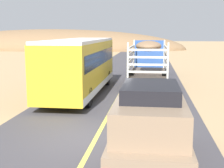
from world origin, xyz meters
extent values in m
plane|color=tan|center=(0.00, 0.00, 0.00)|extent=(240.00, 240.00, 0.00)
cube|color=#423F44|center=(0.00, 0.00, 0.01)|extent=(8.00, 120.00, 0.02)
cube|color=#D8CC4C|center=(0.00, 0.00, 0.02)|extent=(0.16, 117.60, 0.00)
cube|color=#8C7259|center=(1.84, -1.80, 0.70)|extent=(1.90, 4.60, 0.90)
cube|color=#8C7259|center=(1.84, -1.95, 1.55)|extent=(1.75, 3.59, 0.80)
cube|color=#192333|center=(1.84, -1.95, 1.57)|extent=(1.79, 3.22, 0.44)
cube|color=black|center=(1.84, -1.90, 2.13)|extent=(1.42, 2.07, 0.36)
cylinder|color=black|center=(1.02, -0.37, 0.40)|extent=(0.26, 0.76, 0.76)
cylinder|color=black|center=(2.66, -0.37, 0.40)|extent=(0.26, 0.76, 0.76)
cube|color=#3359A5|center=(1.60, 17.24, 1.82)|extent=(2.50, 2.20, 2.20)
cube|color=#192333|center=(1.60, 17.24, 2.27)|extent=(2.53, 1.54, 0.70)
cube|color=brown|center=(1.60, 11.84, 0.72)|extent=(2.50, 6.40, 0.24)
cylinder|color=silver|center=(0.41, 14.98, 1.94)|extent=(0.12, 0.12, 2.20)
cylinder|color=silver|center=(2.79, 14.98, 1.94)|extent=(0.12, 0.12, 2.20)
cylinder|color=silver|center=(0.41, 8.70, 1.94)|extent=(0.12, 0.12, 2.20)
cylinder|color=silver|center=(2.79, 8.70, 1.94)|extent=(0.12, 0.12, 2.20)
cube|color=silver|center=(0.39, 11.84, 1.28)|extent=(0.08, 6.30, 0.12)
cube|color=silver|center=(2.81, 11.84, 1.28)|extent=(0.08, 6.30, 0.12)
cube|color=silver|center=(1.60, 8.68, 1.28)|extent=(2.40, 0.08, 0.12)
cube|color=silver|center=(0.39, 11.84, 1.72)|extent=(0.08, 6.30, 0.12)
cube|color=silver|center=(2.81, 11.84, 1.72)|extent=(0.08, 6.30, 0.12)
cube|color=silver|center=(1.60, 8.68, 1.72)|extent=(2.40, 0.08, 0.12)
cube|color=silver|center=(0.39, 11.84, 2.16)|extent=(0.08, 6.30, 0.12)
cube|color=silver|center=(2.81, 11.84, 2.16)|extent=(0.08, 6.30, 0.12)
cube|color=silver|center=(1.60, 8.68, 2.16)|extent=(2.40, 0.08, 0.12)
cube|color=silver|center=(0.39, 11.84, 2.60)|extent=(0.08, 6.30, 0.12)
cube|color=silver|center=(2.81, 11.84, 2.60)|extent=(0.08, 6.30, 0.12)
cube|color=silver|center=(1.60, 8.68, 2.60)|extent=(2.40, 0.08, 0.12)
ellipsoid|color=#8C6B4C|center=(1.60, 11.84, 2.69)|extent=(1.75, 3.84, 0.70)
cylinder|color=black|center=(0.51, 17.24, 0.57)|extent=(0.32, 1.10, 1.10)
cylinder|color=black|center=(2.69, 17.24, 0.57)|extent=(0.32, 1.10, 1.10)
cylinder|color=black|center=(0.51, 10.56, 0.57)|extent=(0.32, 1.10, 1.10)
cylinder|color=black|center=(2.69, 10.56, 0.57)|extent=(0.32, 1.10, 1.10)
cube|color=gold|center=(-2.31, 7.86, 1.72)|extent=(2.50, 10.00, 2.70)
cube|color=white|center=(-2.31, 7.86, 3.15)|extent=(2.45, 9.80, 0.16)
cube|color=#192333|center=(-2.31, 7.86, 2.19)|extent=(2.54, 9.20, 0.80)
cube|color=silver|center=(-2.31, 7.86, 0.57)|extent=(2.53, 9.80, 0.36)
cylinder|color=black|center=(-3.41, 11.11, 0.52)|extent=(0.30, 1.00, 1.00)
cylinder|color=black|center=(-1.21, 11.11, 0.52)|extent=(0.30, 1.00, 1.00)
cylinder|color=black|center=(-3.41, 4.61, 0.52)|extent=(0.30, 1.00, 1.00)
cylinder|color=black|center=(-1.21, 4.61, 0.52)|extent=(0.30, 1.00, 1.00)
ellipsoid|color=olive|center=(-20.09, 56.15, 0.00)|extent=(57.82, 20.12, 8.55)
camera|label=1|loc=(1.88, -9.86, 3.63)|focal=49.78mm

